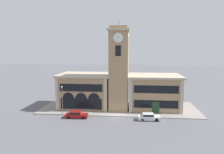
% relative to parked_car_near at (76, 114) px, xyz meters
% --- Properties ---
extents(ground_plane, '(300.00, 300.00, 0.00)m').
position_rel_parked_car_near_xyz_m(ground_plane, '(8.10, 1.48, -0.71)').
color(ground_plane, '#56565B').
extents(sidewalk_kerb, '(35.85, 13.98, 0.15)m').
position_rel_parked_car_near_xyz_m(sidewalk_kerb, '(8.10, 8.47, -0.64)').
color(sidewalk_kerb, gray).
rests_on(sidewalk_kerb, ground_plane).
extents(clock_tower, '(4.87, 4.87, 19.92)m').
position_rel_parked_car_near_xyz_m(clock_tower, '(8.10, 6.44, 8.70)').
color(clock_tower, '#9E7F5B').
rests_on(clock_tower, ground_plane).
extents(town_hall_left_wing, '(12.24, 9.80, 7.95)m').
position_rel_parked_car_near_xyz_m(town_hall_left_wing, '(-0.05, 8.87, 3.29)').
color(town_hall_left_wing, '#9E7F5B').
rests_on(town_hall_left_wing, ground_plane).
extents(town_hall_right_wing, '(12.07, 9.80, 7.87)m').
position_rel_parked_car_near_xyz_m(town_hall_right_wing, '(16.17, 8.88, 3.25)').
color(town_hall_right_wing, '#9E7F5B').
rests_on(town_hall_right_wing, ground_plane).
extents(parked_car_near, '(4.64, 2.14, 1.37)m').
position_rel_parked_car_near_xyz_m(parked_car_near, '(0.00, 0.00, 0.00)').
color(parked_car_near, maroon).
rests_on(parked_car_near, ground_plane).
extents(parked_car_mid, '(4.42, 2.06, 1.36)m').
position_rel_parked_car_near_xyz_m(parked_car_mid, '(14.45, 0.00, 0.00)').
color(parked_car_mid, silver).
rests_on(parked_car_mid, ground_plane).
extents(street_lamp, '(0.36, 0.36, 6.02)m').
position_rel_parked_car_near_xyz_m(street_lamp, '(-3.46, 1.79, 3.36)').
color(street_lamp, '#4C4C51').
rests_on(street_lamp, sidewalk_kerb).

